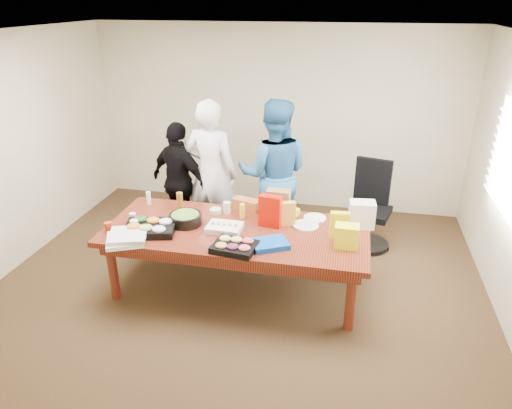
% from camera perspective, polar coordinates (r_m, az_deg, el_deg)
% --- Properties ---
extents(floor, '(5.50, 5.00, 0.02)m').
position_cam_1_polar(floor, '(5.40, -2.29, -10.21)').
color(floor, '#47301E').
rests_on(floor, ground).
extents(ceiling, '(5.50, 5.00, 0.02)m').
position_cam_1_polar(ceiling, '(4.48, -2.89, 19.93)').
color(ceiling, white).
rests_on(ceiling, wall_back).
extents(wall_back, '(5.50, 0.04, 2.70)m').
position_cam_1_polar(wall_back, '(7.11, 2.53, 10.37)').
color(wall_back, beige).
rests_on(wall_back, floor).
extents(wall_front, '(5.50, 0.04, 2.70)m').
position_cam_1_polar(wall_front, '(2.72, -16.20, -15.14)').
color(wall_front, beige).
rests_on(wall_front, floor).
extents(window_panel, '(0.03, 1.40, 1.10)m').
position_cam_1_polar(window_panel, '(5.39, 28.62, 4.57)').
color(window_panel, white).
rests_on(window_panel, wall_right).
extents(window_blinds, '(0.04, 1.36, 1.00)m').
position_cam_1_polar(window_blinds, '(5.38, 28.21, 4.62)').
color(window_blinds, beige).
rests_on(window_blinds, wall_right).
extents(conference_table, '(2.80, 1.20, 0.75)m').
position_cam_1_polar(conference_table, '(5.20, -2.36, -6.70)').
color(conference_table, '#4C1C0F').
rests_on(conference_table, floor).
extents(office_chair, '(0.68, 0.68, 1.10)m').
position_cam_1_polar(office_chair, '(6.15, 13.75, -0.50)').
color(office_chair, black).
rests_on(office_chair, floor).
extents(person_center, '(0.76, 0.56, 1.91)m').
position_cam_1_polar(person_center, '(6.01, -5.44, 3.75)').
color(person_center, silver).
rests_on(person_center, floor).
extents(person_right, '(1.01, 0.83, 1.92)m').
position_cam_1_polar(person_right, '(5.96, 2.18, 3.69)').
color(person_right, '#266094').
rests_on(person_right, floor).
extents(person_left, '(1.00, 0.73, 1.58)m').
position_cam_1_polar(person_left, '(6.26, -9.23, 2.79)').
color(person_left, black).
rests_on(person_left, floor).
extents(veggie_tray, '(0.59, 0.51, 0.08)m').
position_cam_1_polar(veggie_tray, '(5.07, -12.74, -2.84)').
color(veggie_tray, black).
rests_on(veggie_tray, conference_table).
extents(fruit_tray, '(0.46, 0.38, 0.06)m').
position_cam_1_polar(fruit_tray, '(4.61, -2.60, -5.18)').
color(fruit_tray, black).
rests_on(fruit_tray, conference_table).
extents(sheet_cake, '(0.37, 0.28, 0.06)m').
position_cam_1_polar(sheet_cake, '(4.98, -3.85, -2.84)').
color(sheet_cake, white).
rests_on(sheet_cake, conference_table).
extents(salad_bowl, '(0.38, 0.38, 0.11)m').
position_cam_1_polar(salad_bowl, '(5.16, -8.57, -1.76)').
color(salad_bowl, black).
rests_on(salad_bowl, conference_table).
extents(chip_bag_blue, '(0.44, 0.40, 0.05)m').
position_cam_1_polar(chip_bag_blue, '(4.67, 1.65, -4.80)').
color(chip_bag_blue, '#0A45AE').
rests_on(chip_bag_blue, conference_table).
extents(chip_bag_red, '(0.25, 0.14, 0.35)m').
position_cam_1_polar(chip_bag_red, '(5.00, 1.75, -0.82)').
color(chip_bag_red, '#C50F00').
rests_on(chip_bag_red, conference_table).
extents(chip_bag_yellow, '(0.20, 0.10, 0.29)m').
position_cam_1_polar(chip_bag_yellow, '(4.85, 10.10, -2.49)').
color(chip_bag_yellow, yellow).
rests_on(chip_bag_yellow, conference_table).
extents(chip_bag_orange, '(0.19, 0.13, 0.27)m').
position_cam_1_polar(chip_bag_orange, '(5.06, 3.81, -1.12)').
color(chip_bag_orange, gold).
rests_on(chip_bag_orange, conference_table).
extents(mayo_jar, '(0.09, 0.09, 0.13)m').
position_cam_1_polar(mayo_jar, '(5.37, -3.57, -0.36)').
color(mayo_jar, silver).
rests_on(mayo_jar, conference_table).
extents(mustard_bottle, '(0.07, 0.07, 0.17)m').
position_cam_1_polar(mustard_bottle, '(5.24, -1.67, -0.77)').
color(mustard_bottle, yellow).
rests_on(mustard_bottle, conference_table).
extents(dressing_bottle, '(0.07, 0.07, 0.22)m').
position_cam_1_polar(dressing_bottle, '(5.46, -9.23, 0.33)').
color(dressing_bottle, brown).
rests_on(dressing_bottle, conference_table).
extents(ranch_bottle, '(0.06, 0.06, 0.16)m').
position_cam_1_polar(ranch_bottle, '(5.71, -12.91, 0.76)').
color(ranch_bottle, silver).
rests_on(ranch_bottle, conference_table).
extents(banana_bunch, '(0.26, 0.22, 0.08)m').
position_cam_1_polar(banana_bunch, '(5.35, 3.98, -0.78)').
color(banana_bunch, '#EDF305').
rests_on(banana_bunch, conference_table).
extents(bread_loaf, '(0.34, 0.22, 0.13)m').
position_cam_1_polar(bread_loaf, '(5.44, -1.16, 0.02)').
color(bread_loaf, '#9D5525').
rests_on(bread_loaf, conference_table).
extents(kraft_bag, '(0.26, 0.15, 0.33)m').
position_cam_1_polar(kraft_bag, '(5.20, 2.71, 0.06)').
color(kraft_bag, brown).
rests_on(kraft_bag, conference_table).
extents(red_cup, '(0.08, 0.08, 0.11)m').
position_cam_1_polar(red_cup, '(5.17, -17.50, -2.64)').
color(red_cup, '#A92B11').
rests_on(red_cup, conference_table).
extents(clear_cup_a, '(0.10, 0.10, 0.12)m').
position_cam_1_polar(clear_cup_a, '(5.12, -14.56, -2.46)').
color(clear_cup_a, silver).
rests_on(clear_cup_a, conference_table).
extents(clear_cup_b, '(0.07, 0.07, 0.10)m').
position_cam_1_polar(clear_cup_b, '(5.33, -14.73, -1.52)').
color(clear_cup_b, white).
rests_on(clear_cup_b, conference_table).
extents(pizza_box_lower, '(0.49, 0.49, 0.04)m').
position_cam_1_polar(pizza_box_lower, '(4.94, -15.56, -4.14)').
color(pizza_box_lower, white).
rests_on(pizza_box_lower, conference_table).
extents(pizza_box_upper, '(0.46, 0.46, 0.04)m').
position_cam_1_polar(pizza_box_upper, '(4.92, -15.29, -3.63)').
color(pizza_box_upper, silver).
rests_on(pizza_box_upper, pizza_box_lower).
extents(plate_a, '(0.34, 0.34, 0.02)m').
position_cam_1_polar(plate_a, '(5.10, 6.07, -2.53)').
color(plate_a, white).
rests_on(plate_a, conference_table).
extents(plate_b, '(0.26, 0.26, 0.02)m').
position_cam_1_polar(plate_b, '(5.28, 7.16, -1.63)').
color(plate_b, white).
rests_on(plate_b, conference_table).
extents(dip_bowl_a, '(0.18, 0.18, 0.07)m').
position_cam_1_polar(dip_bowl_a, '(5.30, 2.76, -1.05)').
color(dip_bowl_a, beige).
rests_on(dip_bowl_a, conference_table).
extents(dip_bowl_b, '(0.15, 0.15, 0.05)m').
position_cam_1_polar(dip_bowl_b, '(5.38, -4.95, -0.78)').
color(dip_bowl_b, silver).
rests_on(dip_bowl_b, conference_table).
extents(grocery_bag_white, '(0.28, 0.22, 0.29)m').
position_cam_1_polar(grocery_bag_white, '(5.13, 12.73, -1.18)').
color(grocery_bag_white, white).
rests_on(grocery_bag_white, conference_table).
extents(grocery_bag_yellow, '(0.24, 0.17, 0.23)m').
position_cam_1_polar(grocery_bag_yellow, '(4.70, 10.95, -3.81)').
color(grocery_bag_yellow, '#FDFF18').
rests_on(grocery_bag_yellow, conference_table).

